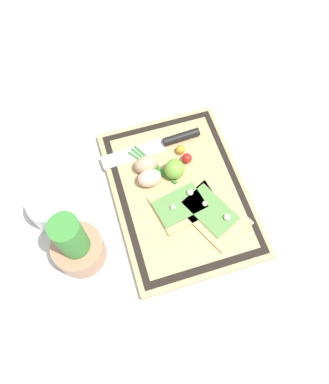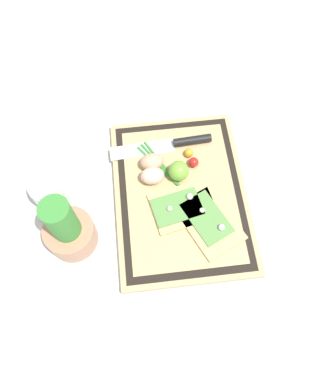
{
  "view_description": "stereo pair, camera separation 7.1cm",
  "coord_description": "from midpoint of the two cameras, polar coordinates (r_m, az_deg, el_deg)",
  "views": [
    {
      "loc": [
        -0.38,
        0.16,
        0.87
      ],
      "look_at": [
        0.0,
        0.04,
        0.04
      ],
      "focal_mm": 35.0,
      "sensor_mm": 36.0,
      "label": 1
    },
    {
      "loc": [
        -0.39,
        0.09,
        0.87
      ],
      "look_at": [
        0.0,
        0.04,
        0.04
      ],
      "focal_mm": 35.0,
      "sensor_mm": 36.0,
      "label": 2
    }
  ],
  "objects": [
    {
      "name": "herb_pot",
      "position": [
        0.87,
        -12.24,
        -5.87
      ],
      "size": [
        0.12,
        0.12,
        0.2
      ],
      "color": "#AD7A5B",
      "rests_on": "ground_plane"
    },
    {
      "name": "knife",
      "position": [
        1.0,
        4.05,
        7.29
      ],
      "size": [
        0.05,
        0.27,
        0.02
      ],
      "color": "silver",
      "rests_on": "cutting_board"
    },
    {
      "name": "egg_brown",
      "position": [
        0.95,
        0.22,
        4.41
      ],
      "size": [
        0.04,
        0.06,
        0.04
      ],
      "primitive_type": "ellipsoid",
      "color": "tan",
      "rests_on": "cutting_board"
    },
    {
      "name": "sauce_jar",
      "position": [
        0.95,
        -14.82,
        0.03
      ],
      "size": [
        0.1,
        0.1,
        0.09
      ],
      "color": "silver",
      "rests_on": "ground_plane"
    },
    {
      "name": "scallion_bunch",
      "position": [
        0.94,
        4.8,
        0.65
      ],
      "size": [
        0.29,
        0.2,
        0.01
      ],
      "color": "#388433",
      "rests_on": "cutting_board"
    },
    {
      "name": "pizza_slice_near",
      "position": [
        0.91,
        9.02,
        -4.63
      ],
      "size": [
        0.19,
        0.17,
        0.02
      ],
      "color": "tan",
      "rests_on": "cutting_board"
    },
    {
      "name": "pizza_slice_far",
      "position": [
        0.92,
        4.66,
        -2.4
      ],
      "size": [
        0.14,
        0.17,
        0.02
      ],
      "color": "tan",
      "rests_on": "cutting_board"
    },
    {
      "name": "cutting_board",
      "position": [
        0.95,
        4.63,
        -0.64
      ],
      "size": [
        0.46,
        0.33,
        0.02
      ],
      "color": "tan",
      "rests_on": "ground_plane"
    },
    {
      "name": "egg_pink",
      "position": [
        0.93,
        0.34,
        2.31
      ],
      "size": [
        0.04,
        0.06,
        0.04
      ],
      "primitive_type": "ellipsoid",
      "color": "beige",
      "rests_on": "cutting_board"
    },
    {
      "name": "lime",
      "position": [
        0.94,
        4.44,
        3.06
      ],
      "size": [
        0.05,
        0.05,
        0.05
      ],
      "primitive_type": "sphere",
      "color": "#70A838",
      "rests_on": "cutting_board"
    },
    {
      "name": "cherry_tomato_yellow",
      "position": [
        0.98,
        5.83,
        5.79
      ],
      "size": [
        0.02,
        0.02,
        0.02
      ],
      "primitive_type": "sphere",
      "color": "gold",
      "rests_on": "cutting_board"
    },
    {
      "name": "ground_plane",
      "position": [
        0.96,
        4.58,
        -0.89
      ],
      "size": [
        6.0,
        6.0,
        0.0
      ],
      "primitive_type": "plane",
      "color": "silver"
    },
    {
      "name": "cherry_tomato_red",
      "position": [
        0.97,
        6.56,
        4.35
      ],
      "size": [
        0.03,
        0.03,
        0.03
      ],
      "primitive_type": "sphere",
      "color": "red",
      "rests_on": "cutting_board"
    }
  ]
}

